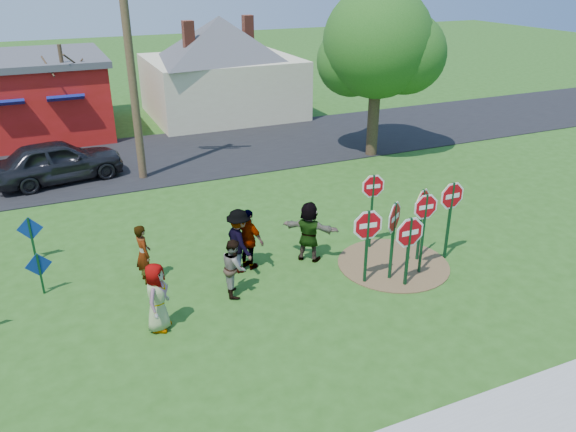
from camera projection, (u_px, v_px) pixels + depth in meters
name	position (u px, v px, depth m)	size (l,w,h in m)	color
ground	(234.00, 281.00, 15.39)	(120.00, 120.00, 0.00)	#265017
road	(151.00, 159.00, 24.98)	(120.00, 7.50, 0.04)	black
dirt_patch	(393.00, 264.00, 16.21)	(3.20, 3.20, 0.03)	brown
red_building	(8.00, 97.00, 27.57)	(9.40, 7.69, 3.90)	#A21610
cream_house	(221.00, 63.00, 31.24)	(9.40, 9.40, 6.50)	beige
stop_sign_a	(368.00, 231.00, 14.69)	(1.12, 0.15, 2.28)	#113E21
stop_sign_b	(373.00, 193.00, 16.45)	(0.95, 0.16, 2.49)	#113E21
stop_sign_c	(425.00, 216.00, 15.07)	(0.98, 0.07, 2.51)	#113E21
stop_sign_d	(422.00, 208.00, 15.78)	(0.94, 0.48, 2.36)	#113E21
stop_sign_e	(409.00, 238.00, 14.59)	(1.14, 0.08, 2.15)	#113E21
stop_sign_f	(451.00, 202.00, 15.85)	(1.09, 0.07, 2.52)	#113E21
stop_sign_g	(394.00, 224.00, 14.80)	(0.94, 0.68, 2.43)	#113E21
blue_diamond_c	(39.00, 269.00, 14.50)	(0.67, 0.10, 1.19)	#113E21
blue_diamond_d	(31.00, 234.00, 16.15)	(0.72, 0.12, 1.37)	#113E21
person_a	(157.00, 297.00, 13.03)	(0.84, 0.55, 1.72)	#425C92
person_b	(143.00, 254.00, 15.03)	(0.61, 0.40, 1.68)	#216B6B
person_c	(234.00, 267.00, 14.49)	(0.76, 0.59, 1.56)	brown
person_d	(239.00, 241.00, 15.53)	(1.20, 0.69, 1.86)	#333438
person_e	(249.00, 240.00, 15.68)	(1.05, 0.44, 1.80)	#462E5A
person_f	(309.00, 231.00, 16.14)	(1.68, 0.53, 1.81)	#205837
suv	(58.00, 161.00, 22.04)	(1.96, 4.86, 1.66)	#323238
utility_pole	(128.00, 43.00, 20.62)	(2.35, 0.97, 10.04)	#4C3823
leafy_tree	(380.00, 49.00, 23.68)	(5.11, 4.66, 7.26)	#382819
bare_tree_east	(65.00, 82.00, 25.55)	(1.80, 1.80, 4.69)	#382819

